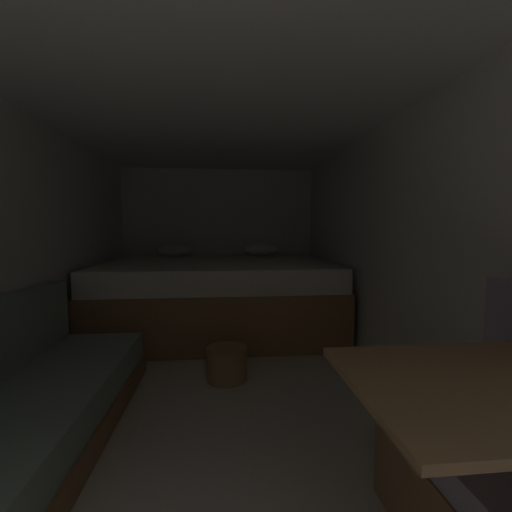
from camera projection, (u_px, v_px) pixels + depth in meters
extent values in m
plane|color=beige|center=(217.00, 393.00, 2.45)|extent=(7.03, 7.03, 0.00)
cube|color=silver|center=(219.00, 240.00, 4.89)|extent=(2.73, 0.05, 1.98)
cube|color=silver|center=(8.00, 255.00, 2.24)|extent=(0.05, 5.03, 1.98)
cube|color=silver|center=(402.00, 253.00, 2.50)|extent=(0.05, 5.03, 1.98)
cube|color=white|center=(214.00, 101.00, 2.29)|extent=(2.73, 5.03, 0.05)
cube|color=olive|center=(219.00, 306.00, 3.97)|extent=(2.51, 1.82, 0.55)
cube|color=beige|center=(218.00, 272.00, 3.94)|extent=(2.47, 1.78, 0.24)
ellipsoid|color=white|center=(176.00, 250.00, 4.55)|extent=(0.45, 0.35, 0.17)
ellipsoid|color=white|center=(261.00, 250.00, 4.66)|extent=(0.45, 0.35, 0.17)
cube|color=#9E7247|center=(488.00, 385.00, 0.97)|extent=(0.76, 0.61, 0.02)
cylinder|color=silver|center=(446.00, 472.00, 1.15)|extent=(0.05, 0.05, 0.72)
cylinder|color=olive|center=(227.00, 363.00, 2.67)|extent=(0.31, 0.31, 0.25)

